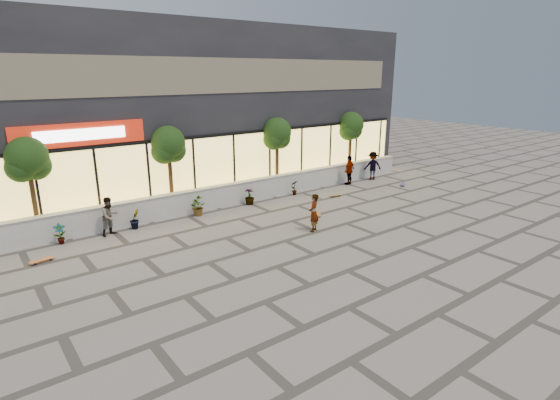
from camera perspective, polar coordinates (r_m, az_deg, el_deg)
ground at (r=16.54m, az=8.77°, el=-5.70°), size 80.00×80.00×0.00m
planter_wall at (r=21.54m, az=-4.60°, el=1.15°), size 22.00×0.42×1.04m
retail_building at (r=25.66m, az=-11.59°, el=11.77°), size 24.00×9.17×8.50m
shrub_a at (r=18.14m, az=-26.81°, el=-3.97°), size 0.43×0.29×0.81m
shrub_b at (r=18.75m, az=-18.45°, el=-2.38°), size 0.57×0.57×0.81m
shrub_c at (r=19.75m, az=-10.80°, el=-0.87°), size 0.68×0.77×0.81m
shrub_d at (r=21.08m, az=-4.01°, el=0.48°), size 0.64×0.64×0.81m
shrub_e at (r=22.67m, az=1.91°, el=1.66°), size 0.46×0.35×0.81m
tree_west at (r=18.64m, az=-30.08°, el=4.35°), size 1.60×1.50×3.92m
tree_midwest at (r=20.04m, az=-14.36°, el=6.74°), size 1.60×1.50×3.92m
tree_mideast at (r=23.01m, az=-0.40°, el=8.44°), size 1.60×1.50×3.92m
tree_east at (r=26.65m, az=9.24°, el=9.32°), size 1.60×1.50×3.92m
skater_center at (r=17.45m, az=4.42°, el=-1.67°), size 0.67×0.61×1.54m
skater_left at (r=18.24m, az=-21.34°, el=-1.99°), size 0.91×0.81×1.54m
skater_right_near at (r=25.03m, az=9.05°, el=3.88°), size 1.05×0.66×1.67m
skater_right_far at (r=26.44m, az=12.00°, el=4.40°), size 1.25×1.05×1.67m
skateboard_center at (r=19.58m, az=5.07°, el=-1.80°), size 0.68×0.69×0.09m
skateboard_left at (r=16.85m, az=-28.63°, el=-6.90°), size 0.83×0.33×0.10m
skateboard_right_near at (r=22.63m, az=7.30°, el=0.63°), size 0.74×0.30×0.09m
skateboard_right_far at (r=25.62m, az=15.73°, el=2.02°), size 0.78×0.66×0.10m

